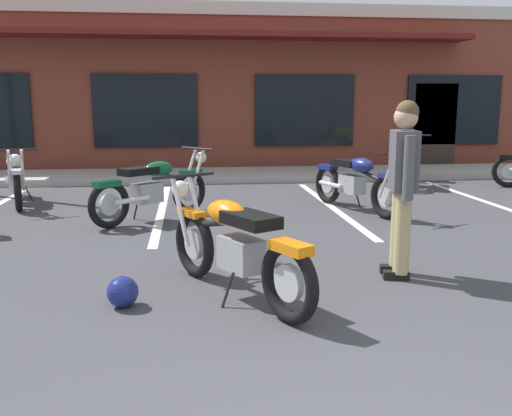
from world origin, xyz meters
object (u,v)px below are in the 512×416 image
Objects in this scene: motorcycle_silver_naked at (356,181)px; motorcycle_blue_standard at (411,159)px; helmet_on_pavement at (123,292)px; motorcycle_black_cruiser at (153,188)px; person_in_black_shirt at (403,179)px; motorcycle_foreground_classic at (234,244)px; motorcycle_red_sportbike at (16,176)px.

motorcycle_blue_standard is at bearing 53.54° from motorcycle_silver_naked.
motorcycle_silver_naked is 4.92m from helmet_on_pavement.
motorcycle_blue_standard is (4.95, 2.87, 0.07)m from motorcycle_black_cruiser.
helmet_on_pavement is (-2.55, -0.53, -0.82)m from person_in_black_shirt.
helmet_on_pavement is at bearing -170.56° from motorcycle_foreground_classic.
motorcycle_red_sportbike is 1.02× the size of motorcycle_silver_naked.
helmet_on_pavement is (-3.09, -3.81, -0.33)m from motorcycle_silver_naked.
motorcycle_black_cruiser is (2.30, -1.52, 0.00)m from motorcycle_red_sportbike.
motorcycle_foreground_classic and motorcycle_blue_standard have the same top height.
motorcycle_black_cruiser is 1.01× the size of person_in_black_shirt.
motorcycle_red_sportbike is at bearing 136.88° from person_in_black_shirt.
motorcycle_red_sportbike is 7.89× the size of helmet_on_pavement.
motorcycle_silver_naked is (5.35, -1.23, 0.00)m from motorcycle_red_sportbike.
motorcycle_foreground_classic is 1.13× the size of motorcycle_black_cruiser.
motorcycle_black_cruiser and motorcycle_blue_standard have the same top height.
motorcycle_black_cruiser reaches higher than helmet_on_pavement.
motorcycle_blue_standard is 8.11m from helmet_on_pavement.
motorcycle_red_sportbike is at bearing -169.49° from motorcycle_blue_standard.
helmet_on_pavement is (-0.93, -0.16, -0.33)m from motorcycle_foreground_classic.
motorcycle_red_sportbike is (-3.19, 4.88, 0.00)m from motorcycle_foreground_classic.
motorcycle_black_cruiser is at bearing 104.86° from motorcycle_foreground_classic.
motorcycle_silver_naked and motorcycle_blue_standard have the same top height.
helmet_on_pavement is (2.26, -5.03, -0.33)m from motorcycle_red_sportbike.
motorcycle_red_sportbike and motorcycle_silver_naked have the same top height.
motorcycle_red_sportbike is 1.22× the size of person_in_black_shirt.
motorcycle_black_cruiser is 0.87× the size of motorcycle_blue_standard.
motorcycle_foreground_classic is 1.73m from person_in_black_shirt.
motorcycle_silver_naked reaches higher than helmet_on_pavement.
helmet_on_pavement is (-5.00, -6.38, -0.40)m from motorcycle_blue_standard.
person_in_black_shirt reaches higher than motorcycle_red_sportbike.
motorcycle_black_cruiser is at bearing 89.29° from helmet_on_pavement.
person_in_black_shirt reaches higher than motorcycle_black_cruiser.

